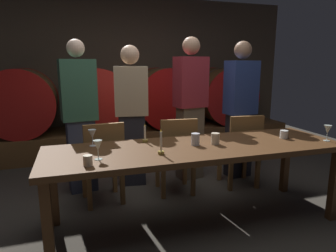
# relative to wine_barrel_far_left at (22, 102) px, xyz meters

# --- Properties ---
(ground_plane) EXTENTS (7.98, 7.98, 0.00)m
(ground_plane) POSITION_rel_wine_barrel_far_left_xyz_m (1.67, -2.41, -0.89)
(ground_plane) COLOR #3F3A33
(back_wall) EXTENTS (6.14, 0.24, 2.60)m
(back_wall) POSITION_rel_wine_barrel_far_left_xyz_m (1.67, 0.55, 0.41)
(back_wall) COLOR #473A2D
(back_wall) RESTS_ON ground
(barrel_shelf) EXTENTS (5.52, 0.90, 0.39)m
(barrel_shelf) POSITION_rel_wine_barrel_far_left_xyz_m (1.67, 0.00, -0.69)
(barrel_shelf) COLOR brown
(barrel_shelf) RESTS_ON ground
(wine_barrel_far_left) EXTENTS (1.01, 0.87, 1.01)m
(wine_barrel_far_left) POSITION_rel_wine_barrel_far_left_xyz_m (0.00, 0.00, 0.00)
(wine_barrel_far_left) COLOR brown
(wine_barrel_far_left) RESTS_ON barrel_shelf
(wine_barrel_center_left) EXTENTS (1.01, 0.87, 1.01)m
(wine_barrel_center_left) POSITION_rel_wine_barrel_far_left_xyz_m (1.09, 0.00, 0.00)
(wine_barrel_center_left) COLOR brown
(wine_barrel_center_left) RESTS_ON barrel_shelf
(wine_barrel_center_right) EXTENTS (1.01, 0.87, 1.01)m
(wine_barrel_center_right) POSITION_rel_wine_barrel_far_left_xyz_m (2.21, 0.00, 0.00)
(wine_barrel_center_right) COLOR brown
(wine_barrel_center_right) RESTS_ON barrel_shelf
(wine_barrel_far_right) EXTENTS (1.01, 0.87, 1.01)m
(wine_barrel_far_right) POSITION_rel_wine_barrel_far_left_xyz_m (3.35, 0.00, 0.00)
(wine_barrel_far_right) COLOR #513319
(wine_barrel_far_right) RESTS_ON barrel_shelf
(dining_table) EXTENTS (2.65, 0.80, 0.74)m
(dining_table) POSITION_rel_wine_barrel_far_left_xyz_m (1.77, -2.57, -0.22)
(dining_table) COLOR #4C2D16
(dining_table) RESTS_ON ground
(chair_left) EXTENTS (0.44, 0.44, 0.88)m
(chair_left) POSITION_rel_wine_barrel_far_left_xyz_m (1.00, -1.92, -0.40)
(chair_left) COLOR brown
(chair_left) RESTS_ON ground
(chair_center) EXTENTS (0.43, 0.43, 0.88)m
(chair_center) POSITION_rel_wine_barrel_far_left_xyz_m (1.80, -1.92, -0.40)
(chair_center) COLOR brown
(chair_center) RESTS_ON ground
(chair_right) EXTENTS (0.44, 0.44, 0.88)m
(chair_right) POSITION_rel_wine_barrel_far_left_xyz_m (2.61, -1.95, -0.40)
(chair_right) COLOR brown
(chair_right) RESTS_ON ground
(guest_far_left) EXTENTS (0.41, 0.29, 1.71)m
(guest_far_left) POSITION_rel_wine_barrel_far_left_xyz_m (0.80, -1.49, -0.01)
(guest_far_left) COLOR #33384C
(guest_far_left) RESTS_ON ground
(guest_center_left) EXTENTS (0.41, 0.28, 1.66)m
(guest_center_left) POSITION_rel_wine_barrel_far_left_xyz_m (1.39, -1.47, -0.03)
(guest_center_left) COLOR black
(guest_center_left) RESTS_ON ground
(guest_center_right) EXTENTS (0.41, 0.30, 1.77)m
(guest_center_right) POSITION_rel_wine_barrel_far_left_xyz_m (2.13, -1.49, 0.03)
(guest_center_right) COLOR brown
(guest_center_right) RESTS_ON ground
(guest_far_right) EXTENTS (0.41, 0.29, 1.73)m
(guest_far_right) POSITION_rel_wine_barrel_far_left_xyz_m (2.76, -1.61, 0.00)
(guest_far_right) COLOR black
(guest_far_right) RESTS_ON ground
(candle_left) EXTENTS (0.05, 0.05, 0.18)m
(candle_left) POSITION_rel_wine_barrel_far_left_xyz_m (1.36, -2.30, -0.10)
(candle_left) COLOR olive
(candle_left) RESTS_ON dining_table
(candle_right) EXTENTS (0.05, 0.05, 0.21)m
(candle_right) POSITION_rel_wine_barrel_far_left_xyz_m (1.39, -2.72, -0.09)
(candle_right) COLOR olive
(candle_right) RESTS_ON dining_table
(wine_glass_left) EXTENTS (0.07, 0.07, 0.15)m
(wine_glass_left) POSITION_rel_wine_barrel_far_left_xyz_m (0.88, -2.29, -0.04)
(wine_glass_left) COLOR white
(wine_glass_left) RESTS_ON dining_table
(wine_glass_center) EXTENTS (0.07, 0.07, 0.15)m
(wine_glass_center) POSITION_rel_wine_barrel_far_left_xyz_m (0.90, -2.70, -0.04)
(wine_glass_center) COLOR silver
(wine_glass_center) RESTS_ON dining_table
(wine_glass_right) EXTENTS (0.07, 0.07, 0.15)m
(wine_glass_right) POSITION_rel_wine_barrel_far_left_xyz_m (3.01, -2.77, -0.04)
(wine_glass_right) COLOR silver
(wine_glass_right) RESTS_ON dining_table
(cup_far_left) EXTENTS (0.07, 0.07, 0.08)m
(cup_far_left) POSITION_rel_wine_barrel_far_left_xyz_m (0.82, -2.83, -0.11)
(cup_far_left) COLOR beige
(cup_far_left) RESTS_ON dining_table
(cup_center_left) EXTENTS (0.07, 0.07, 0.11)m
(cup_center_left) POSITION_rel_wine_barrel_far_left_xyz_m (1.77, -2.54, -0.10)
(cup_center_left) COLOR silver
(cup_center_left) RESTS_ON dining_table
(cup_center_right) EXTENTS (0.08, 0.08, 0.10)m
(cup_center_right) POSITION_rel_wine_barrel_far_left_xyz_m (1.95, -2.56, -0.10)
(cup_center_right) COLOR beige
(cup_center_right) RESTS_ON dining_table
(cup_far_right) EXTENTS (0.08, 0.08, 0.08)m
(cup_far_right) POSITION_rel_wine_barrel_far_left_xyz_m (2.69, -2.56, -0.11)
(cup_far_right) COLOR white
(cup_far_right) RESTS_ON dining_table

